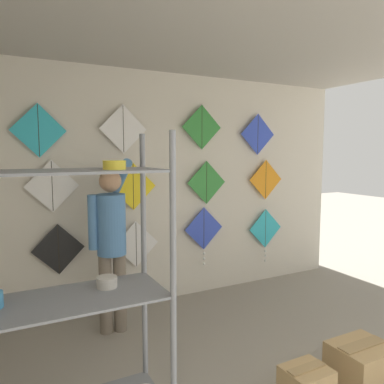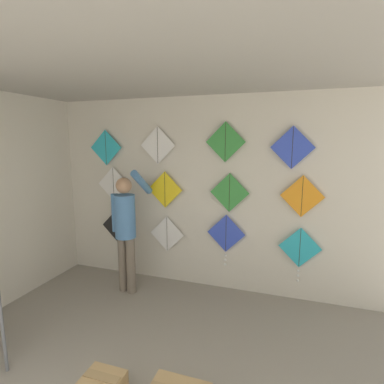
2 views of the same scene
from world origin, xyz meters
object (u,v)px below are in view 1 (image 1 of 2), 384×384
shelf_rack (59,317)px  kite_1 (136,244)px  kite_5 (133,187)px  kite_6 (207,183)px  kite_3 (265,231)px  kite_8 (38,131)px  kite_9 (123,129)px  kite_10 (202,127)px  kite_4 (52,186)px  kite_11 (258,134)px  shopkeeper (111,236)px  cardboard_box (361,366)px  kite_7 (266,180)px  kite_0 (58,249)px  kite_2 (204,231)px

shelf_rack → kite_1: size_ratio=3.52×
kite_5 → kite_6: 0.98m
shelf_rack → kite_3: bearing=37.7°
kite_8 → kite_9: 0.90m
kite_10 → kite_6: bearing=0.0°
kite_4 → kite_11: kite_11 is taller
shelf_rack → kite_10: size_ratio=3.52×
shopkeeper → shelf_rack: bearing=-103.9°
shopkeeper → cardboard_box: bearing=-43.0°
kite_1 → kite_3: kite_3 is taller
kite_3 → kite_7: size_ratio=1.38×
kite_0 → kite_5: (0.85, 0.00, 0.64)m
cardboard_box → kite_1: kite_1 is taller
shelf_rack → kite_10: kite_10 is taller
shelf_rack → kite_8: bearing=85.8°
kite_8 → kite_11: 2.78m
kite_4 → kite_9: bearing=0.0°
cardboard_box → kite_11: 3.08m
kite_1 → kite_10: bearing=0.0°
kite_2 → shelf_rack: bearing=-131.2°
kite_2 → kite_7: (0.99, 0.00, 0.64)m
kite_1 → kite_11: 2.20m
shopkeeper → kite_3: shopkeeper is taller
shelf_rack → cardboard_box: 2.44m
shelf_rack → kite_0: size_ratio=3.52×
kite_0 → kite_10: 2.22m
kite_9 → kite_11: size_ratio=1.00×
kite_10 → kite_1: bearing=180.0°
kite_0 → kite_1: (0.88, 0.00, -0.05)m
kite_3 → kite_7: (-0.01, 0.00, 0.74)m
kite_9 → kite_1: bearing=0.0°
kite_0 → kite_9: kite_9 is taller
kite_6 → kite_8: (-1.98, 0.00, 0.61)m
kite_7 → kite_11: 0.64m
shelf_rack → kite_6: shelf_rack is taller
shopkeeper → kite_7: bearing=19.4°
kite_7 → kite_9: kite_9 is taller
kite_5 → kite_7: 1.94m
kite_3 → shelf_rack: bearing=-142.3°
shopkeeper → kite_0: 0.68m
kite_3 → kite_9: kite_9 is taller
kite_8 → kite_0: bearing=0.0°
kite_9 → kite_11: (1.89, 0.00, -0.02)m
kite_7 → kite_9: (-2.04, 0.00, 0.64)m
kite_0 → cardboard_box: bearing=-50.0°
shelf_rack → kite_9: size_ratio=3.52×
kite_4 → kite_6: (1.87, 0.00, -0.03)m
kite_2 → kite_9: size_ratio=1.38×
shelf_rack → kite_7: shelf_rack is taller
kite_8 → kite_9: size_ratio=1.00×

